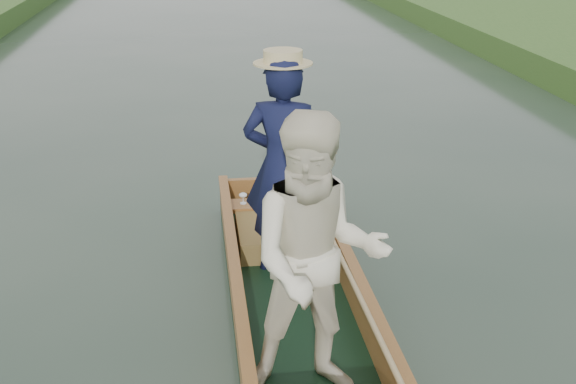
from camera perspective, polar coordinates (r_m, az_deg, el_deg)
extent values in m
plane|color=#283D30|center=(6.31, 0.71, -10.06)|extent=(120.00, 120.00, 0.00)
cube|color=black|center=(6.29, 0.72, -9.75)|extent=(1.10, 5.00, 0.08)
cube|color=#A26732|center=(6.14, -4.04, -8.45)|extent=(0.08, 5.00, 0.32)
cube|color=#A26732|center=(6.27, 5.39, -7.83)|extent=(0.08, 5.00, 0.32)
cube|color=#A26732|center=(8.39, -1.64, 0.09)|extent=(1.10, 0.08, 0.32)
cube|color=#A26732|center=(6.05, -4.09, -6.97)|extent=(0.10, 5.00, 0.04)
cube|color=#A26732|center=(6.18, 5.45, -6.38)|extent=(0.10, 5.00, 0.04)
cube|color=#A26732|center=(7.86, -1.22, -0.98)|extent=(0.94, 0.30, 0.05)
imported|color=#111536|center=(6.57, -0.38, 1.97)|extent=(0.87, 0.70, 2.05)
cylinder|color=beige|center=(6.31, -0.40, 10.45)|extent=(0.52, 0.52, 0.12)
imported|color=white|center=(4.85, 2.31, -5.43)|extent=(1.03, 0.81, 2.05)
cube|color=brown|center=(7.40, -0.71, -3.39)|extent=(0.85, 0.90, 0.22)
sphere|color=tan|center=(7.25, 1.51, -2.04)|extent=(0.19, 0.19, 0.19)
sphere|color=tan|center=(7.18, 1.53, -1.01)|extent=(0.15, 0.15, 0.15)
sphere|color=tan|center=(7.15, 1.12, -0.57)|extent=(0.05, 0.05, 0.05)
sphere|color=tan|center=(7.17, 1.96, -0.53)|extent=(0.05, 0.05, 0.05)
sphere|color=tan|center=(7.14, 1.60, -1.30)|extent=(0.06, 0.06, 0.06)
sphere|color=tan|center=(7.21, 0.85, -1.93)|extent=(0.07, 0.07, 0.07)
sphere|color=tan|center=(7.23, 2.22, -1.86)|extent=(0.07, 0.07, 0.07)
sphere|color=tan|center=(7.25, 1.16, -2.75)|extent=(0.08, 0.08, 0.08)
sphere|color=tan|center=(7.26, 1.92, -2.71)|extent=(0.08, 0.08, 0.08)
cylinder|color=silver|center=(7.82, -3.55, -0.89)|extent=(0.07, 0.07, 0.01)
cylinder|color=silver|center=(7.80, -3.56, -0.61)|extent=(0.01, 0.01, 0.08)
ellipsoid|color=silver|center=(7.78, -3.57, -0.24)|extent=(0.09, 0.09, 0.05)
cylinder|color=tan|center=(5.70, 5.82, -8.52)|extent=(0.04, 4.08, 0.19)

